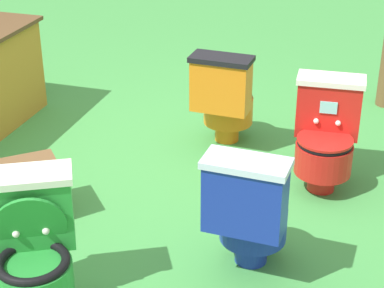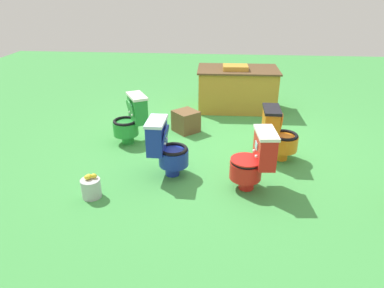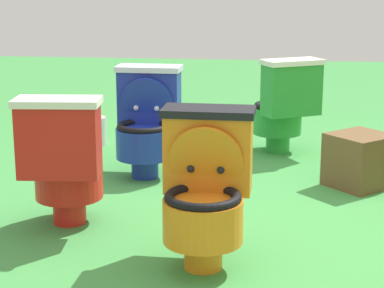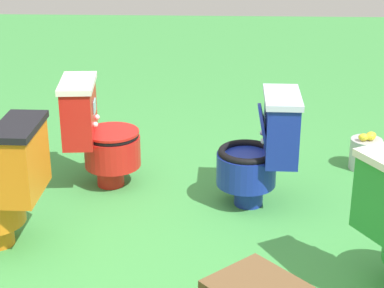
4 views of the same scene
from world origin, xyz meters
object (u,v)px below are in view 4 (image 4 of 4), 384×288
object	(u,v)px
toilet_blue	(262,149)
lemon_bucket	(366,153)
toilet_red	(98,133)
toilet_orange	(5,184)

from	to	relation	value
toilet_blue	lemon_bucket	bearing A→B (deg)	-51.68
toilet_blue	toilet_red	world-z (taller)	same
lemon_bucket	toilet_blue	bearing A→B (deg)	37.18
toilet_red	lemon_bucket	world-z (taller)	toilet_red
toilet_orange	toilet_blue	bearing A→B (deg)	-67.93
toilet_orange	lemon_bucket	distance (m)	2.48
toilet_blue	toilet_red	distance (m)	1.08
lemon_bucket	toilet_red	bearing A→B (deg)	10.54
toilet_blue	toilet_red	size ratio (longest dim) A/B	1.00
toilet_blue	lemon_bucket	world-z (taller)	toilet_blue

